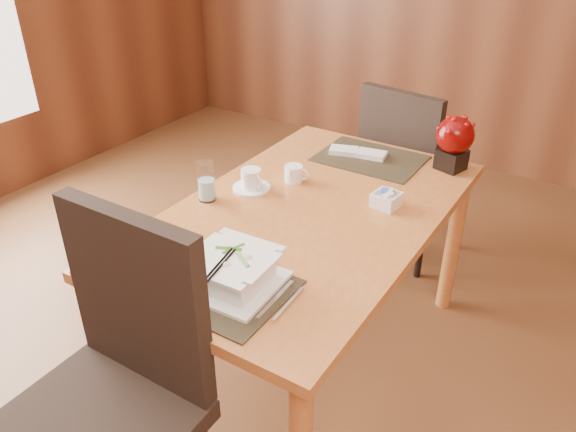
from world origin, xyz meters
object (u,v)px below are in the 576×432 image
Objects in this scene: dining_table at (307,232)px; bread_plate at (101,265)px; water_glass at (206,181)px; sugar_caddy at (386,200)px; creamer_jug at (294,174)px; coffee_cup at (251,181)px; soup_setting at (233,271)px; far_chair at (407,167)px; berry_decor at (454,140)px; near_chair at (112,381)px.

dining_table is 10.86× the size of bread_plate.
sugar_caddy is (0.61, 0.32, -0.05)m from water_glass.
sugar_caddy is (0.41, 0.01, -0.01)m from creamer_jug.
coffee_cup reaches higher than sugar_caddy.
soup_setting is 0.73m from creamer_jug.
soup_setting is at bearing -82.36° from creamer_jug.
far_chair is (0.40, 1.64, -0.20)m from bread_plate.
creamer_jug is at bearing -137.66° from berry_decor.
water_glass is at bearing 79.54° from far_chair.
sugar_caddy is at bearing 27.68° from water_glass.
berry_decor is 0.24× the size of far_chair.
berry_decor reaches higher than water_glass.
dining_table is 15.73× the size of creamer_jug.
bread_plate is 0.13× the size of near_chair.
creamer_jug is at bearing 54.95° from coffee_cup.
bread_plate is 0.39m from near_chair.
water_glass reaches higher than creamer_jug.
sugar_caddy is 0.09× the size of near_chair.
soup_setting is at bearing 69.48° from near_chair.
berry_decor is (0.33, 0.64, 0.23)m from dining_table.
sugar_caddy is at bearing -9.05° from creamer_jug.
sugar_caddy is at bearing 38.20° from dining_table.
water_glass is 0.69m from sugar_caddy.
water_glass is (-0.37, -0.13, 0.18)m from dining_table.
near_chair reaches higher than creamer_jug.
creamer_jug is 0.09× the size of near_chair.
soup_setting is 1.82× the size of coffee_cup.
far_chair is (0.03, 0.98, -0.10)m from dining_table.
water_glass is 0.37m from creamer_jug.
coffee_cup reaches higher than dining_table.
dining_table is at bearing 19.68° from water_glass.
water_glass reaches higher than dining_table.
coffee_cup is at bearing 82.34° from bread_plate.
berry_decor is at bearing 45.00° from coffee_cup.
water_glass reaches higher than soup_setting.
coffee_cup is at bearing 60.15° from water_glass.
far_chair is (-0.02, 1.49, -0.25)m from soup_setting.
soup_setting is at bearing 18.83° from bread_plate.
berry_decor is at bearing 77.78° from sugar_caddy.
coffee_cup is 0.87m from berry_decor.
far_chair is at bearing 70.38° from water_glass.
water_glass is at bearing 134.63° from soup_setting.
creamer_jug is at bearing 76.73° from bread_plate.
dining_table is at bearing -141.80° from sugar_caddy.
far_chair is (0.20, 0.80, -0.23)m from creamer_jug.
coffee_cup is 0.54m from sugar_caddy.
soup_setting is 2.99× the size of sugar_caddy.
near_chair is 1.88m from far_chair.
dining_table is 0.98m from far_chair.
bread_plate is (-0.70, -1.30, -0.13)m from berry_decor.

